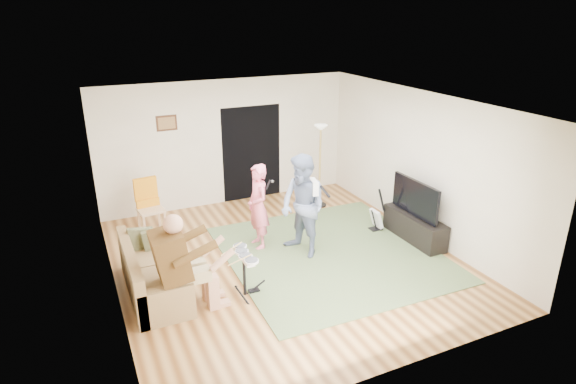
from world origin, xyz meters
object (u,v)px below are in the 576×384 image
object	(u,v)px
guitarist	(303,206)
television	(415,198)
dining_chair	(151,214)
guitar_spare	(377,218)
drum_kit	(244,276)
torchiere_lamp	(320,151)
sofa	(149,278)
singer	(258,207)
tv_cabinet	(414,227)

from	to	relation	value
guitarist	television	xyz separation A→B (m)	(2.08, -0.39, -0.05)
dining_chair	guitar_spare	bearing A→B (deg)	-30.39
drum_kit	dining_chair	world-z (taller)	dining_chair
torchiere_lamp	television	world-z (taller)	torchiere_lamp
drum_kit	sofa	bearing A→B (deg)	153.16
guitarist	television	world-z (taller)	guitarist
drum_kit	singer	distance (m)	1.66
sofa	dining_chair	distance (m)	2.18
dining_chair	television	bearing A→B (deg)	-35.76
guitar_spare	torchiere_lamp	size ratio (longest dim) A/B	0.47
dining_chair	torchiere_lamp	bearing A→B (deg)	-9.40
torchiere_lamp	dining_chair	bearing A→B (deg)	177.56
singer	guitarist	xyz separation A→B (m)	(0.59, -0.59, 0.13)
television	tv_cabinet	bearing A→B (deg)	0.00
dining_chair	singer	bearing A→B (deg)	-47.09
drum_kit	television	bearing A→B (deg)	6.80
sofa	tv_cabinet	world-z (taller)	sofa
drum_kit	torchiere_lamp	size ratio (longest dim) A/B	0.40
television	guitar_spare	bearing A→B (deg)	117.62
drum_kit	guitar_spare	size ratio (longest dim) A/B	0.85
tv_cabinet	television	xyz separation A→B (m)	(-0.05, -0.00, 0.60)
drum_kit	tv_cabinet	distance (m)	3.52
guitar_spare	television	xyz separation A→B (m)	(0.34, -0.65, 0.61)
drum_kit	tv_cabinet	size ratio (longest dim) A/B	0.51
dining_chair	tv_cabinet	xyz separation A→B (m)	(4.37, -2.38, -0.13)
dining_chair	sofa	bearing A→B (deg)	-107.85
sofa	guitarist	world-z (taller)	guitarist
television	sofa	bearing A→B (deg)	177.11
sofa	dining_chair	size ratio (longest dim) A/B	1.77
singer	tv_cabinet	size ratio (longest dim) A/B	1.11
guitarist	singer	bearing A→B (deg)	-151.77
tv_cabinet	torchiere_lamp	bearing A→B (deg)	109.92
sofa	guitar_spare	size ratio (longest dim) A/B	2.23
sofa	singer	bearing A→B (deg)	19.77
guitarist	television	distance (m)	2.12
television	drum_kit	bearing A→B (deg)	-173.20
guitarist	torchiere_lamp	bearing A→B (deg)	127.56
singer	television	world-z (taller)	singer
drum_kit	guitarist	world-z (taller)	guitarist
drum_kit	torchiere_lamp	world-z (taller)	torchiere_lamp
singer	guitar_spare	bearing A→B (deg)	82.03
drum_kit	singer	bearing A→B (deg)	60.70
sofa	drum_kit	size ratio (longest dim) A/B	2.63
torchiere_lamp	tv_cabinet	xyz separation A→B (m)	(0.81, -2.22, -0.98)
singer	torchiere_lamp	size ratio (longest dim) A/B	0.86
sofa	guitar_spare	distance (m)	4.41
singer	dining_chair	xyz separation A→B (m)	(-1.66, 1.40, -0.39)
singer	torchiere_lamp	world-z (taller)	torchiere_lamp
singer	torchiere_lamp	distance (m)	2.33
tv_cabinet	singer	bearing A→B (deg)	160.15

